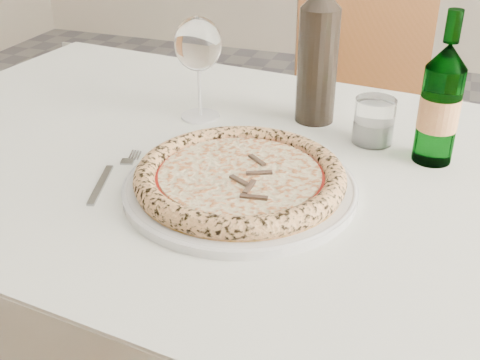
{
  "coord_description": "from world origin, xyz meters",
  "views": [
    {
      "loc": [
        0.42,
        -0.86,
        1.22
      ],
      "look_at": [
        0.15,
        -0.1,
        0.78
      ],
      "focal_mm": 45.0,
      "sensor_mm": 36.0,
      "label": 1
    }
  ],
  "objects_px": {
    "plate": "(240,186)",
    "dining_table": "(259,206)",
    "beer_bottle": "(440,104)",
    "chair_far": "(362,121)",
    "pizza": "(240,176)",
    "wine_glass": "(198,46)",
    "tumbler": "(374,124)",
    "wine_bottle": "(318,54)"
  },
  "relations": [
    {
      "from": "tumbler",
      "to": "dining_table",
      "type": "bearing_deg",
      "value": -137.25
    },
    {
      "from": "plate",
      "to": "beer_bottle",
      "type": "xyz_separation_m",
      "value": [
        0.27,
        0.21,
        0.09
      ]
    },
    {
      "from": "wine_glass",
      "to": "tumbler",
      "type": "height_order",
      "value": "wine_glass"
    },
    {
      "from": "plate",
      "to": "wine_bottle",
      "type": "distance_m",
      "value": 0.34
    },
    {
      "from": "pizza",
      "to": "plate",
      "type": "bearing_deg",
      "value": -32.01
    },
    {
      "from": "pizza",
      "to": "beer_bottle",
      "type": "height_order",
      "value": "beer_bottle"
    },
    {
      "from": "pizza",
      "to": "wine_bottle",
      "type": "distance_m",
      "value": 0.33
    },
    {
      "from": "plate",
      "to": "pizza",
      "type": "height_order",
      "value": "pizza"
    },
    {
      "from": "plate",
      "to": "beer_bottle",
      "type": "relative_size",
      "value": 1.42
    },
    {
      "from": "chair_far",
      "to": "wine_glass",
      "type": "xyz_separation_m",
      "value": [
        -0.24,
        -0.62,
        0.37
      ]
    },
    {
      "from": "pizza",
      "to": "tumbler",
      "type": "height_order",
      "value": "tumbler"
    },
    {
      "from": "beer_bottle",
      "to": "wine_glass",
      "type": "bearing_deg",
      "value": 175.18
    },
    {
      "from": "dining_table",
      "to": "beer_bottle",
      "type": "bearing_deg",
      "value": 22.63
    },
    {
      "from": "wine_bottle",
      "to": "wine_glass",
      "type": "bearing_deg",
      "value": -163.48
    },
    {
      "from": "dining_table",
      "to": "tumbler",
      "type": "bearing_deg",
      "value": 42.75
    },
    {
      "from": "dining_table",
      "to": "wine_glass",
      "type": "xyz_separation_m",
      "value": [
        -0.17,
        0.15,
        0.23
      ]
    },
    {
      "from": "chair_far",
      "to": "plate",
      "type": "relative_size",
      "value": 2.57
    },
    {
      "from": "pizza",
      "to": "tumbler",
      "type": "relative_size",
      "value": 3.99
    },
    {
      "from": "wine_bottle",
      "to": "chair_far",
      "type": "bearing_deg",
      "value": 87.88
    },
    {
      "from": "tumbler",
      "to": "chair_far",
      "type": "bearing_deg",
      "value": 99.39
    },
    {
      "from": "wine_glass",
      "to": "plate",
      "type": "bearing_deg",
      "value": -55.12
    },
    {
      "from": "beer_bottle",
      "to": "chair_far",
      "type": "bearing_deg",
      "value": 107.64
    },
    {
      "from": "dining_table",
      "to": "wine_bottle",
      "type": "xyz_separation_m",
      "value": [
        0.04,
        0.21,
        0.22
      ]
    },
    {
      "from": "dining_table",
      "to": "wine_glass",
      "type": "distance_m",
      "value": 0.32
    },
    {
      "from": "tumbler",
      "to": "wine_bottle",
      "type": "bearing_deg",
      "value": 152.97
    },
    {
      "from": "wine_glass",
      "to": "tumbler",
      "type": "xyz_separation_m",
      "value": [
        0.34,
        0.0,
        -0.11
      ]
    },
    {
      "from": "chair_far",
      "to": "pizza",
      "type": "distance_m",
      "value": 0.91
    },
    {
      "from": "chair_far",
      "to": "plate",
      "type": "distance_m",
      "value": 0.9
    },
    {
      "from": "chair_far",
      "to": "plate",
      "type": "xyz_separation_m",
      "value": [
        -0.06,
        -0.87,
        0.23
      ]
    },
    {
      "from": "plate",
      "to": "chair_far",
      "type": "bearing_deg",
      "value": 85.99
    },
    {
      "from": "pizza",
      "to": "wine_glass",
      "type": "bearing_deg",
      "value": 124.88
    },
    {
      "from": "dining_table",
      "to": "pizza",
      "type": "relative_size",
      "value": 4.89
    },
    {
      "from": "plate",
      "to": "wine_bottle",
      "type": "height_order",
      "value": "wine_bottle"
    },
    {
      "from": "pizza",
      "to": "tumbler",
      "type": "bearing_deg",
      "value": 56.95
    },
    {
      "from": "plate",
      "to": "tumbler",
      "type": "height_order",
      "value": "tumbler"
    },
    {
      "from": "chair_far",
      "to": "beer_bottle",
      "type": "relative_size",
      "value": 3.66
    },
    {
      "from": "plate",
      "to": "wine_glass",
      "type": "bearing_deg",
      "value": 124.88
    },
    {
      "from": "chair_far",
      "to": "tumbler",
      "type": "xyz_separation_m",
      "value": [
        0.1,
        -0.62,
        0.26
      ]
    },
    {
      "from": "chair_far",
      "to": "wine_glass",
      "type": "relative_size",
      "value": 4.68
    },
    {
      "from": "dining_table",
      "to": "chair_far",
      "type": "relative_size",
      "value": 1.71
    },
    {
      "from": "plate",
      "to": "dining_table",
      "type": "bearing_deg",
      "value": 90.0
    },
    {
      "from": "plate",
      "to": "pizza",
      "type": "xyz_separation_m",
      "value": [
        -0.0,
        0.0,
        0.02
      ]
    }
  ]
}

